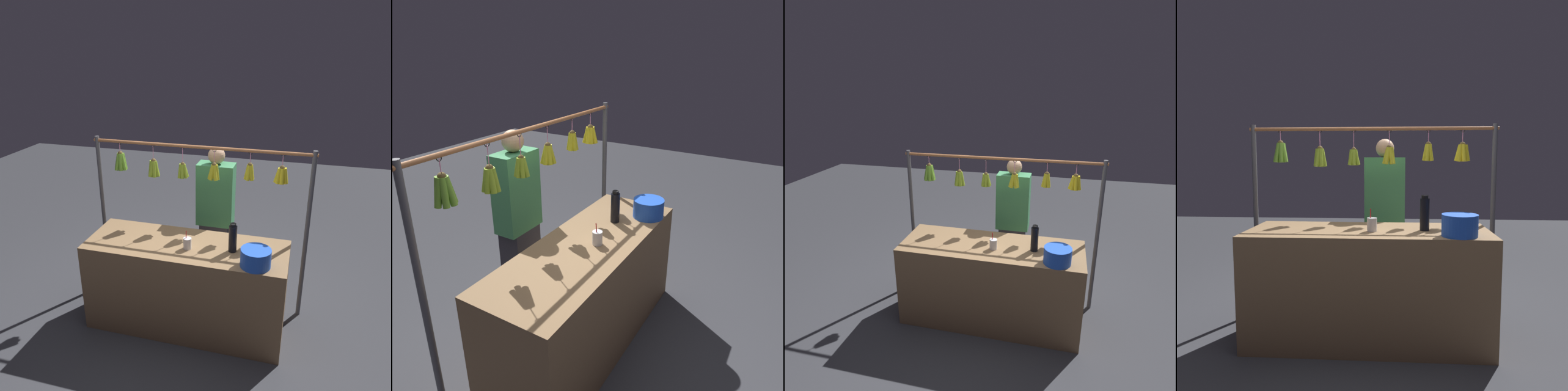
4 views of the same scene
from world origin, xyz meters
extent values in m
plane|color=#3B3C41|center=(0.00, 0.00, 0.00)|extent=(12.00, 12.00, 0.00)
cube|color=olive|center=(0.00, 0.00, 0.45)|extent=(1.89, 0.67, 0.90)
cylinder|color=#4C4C51|center=(-1.08, -0.44, 0.88)|extent=(0.04, 0.04, 1.76)
cylinder|color=#4C4C51|center=(1.08, -0.44, 0.88)|extent=(0.04, 0.04, 1.76)
cylinder|color=#9E6038|center=(0.00, -0.44, 1.72)|extent=(2.22, 0.03, 0.03)
torus|color=black|center=(-0.80, -0.44, 1.70)|extent=(0.04, 0.02, 0.04)
cylinder|color=pink|center=(-0.80, -0.44, 1.64)|extent=(0.01, 0.01, 0.12)
sphere|color=brown|center=(-0.80, -0.44, 1.58)|extent=(0.05, 0.05, 0.05)
cylinder|color=yellow|center=(-0.76, -0.44, 1.50)|extent=(0.08, 0.04, 0.15)
cylinder|color=yellow|center=(-0.77, -0.42, 1.50)|extent=(0.05, 0.05, 0.15)
cylinder|color=yellow|center=(-0.80, -0.41, 1.50)|extent=(0.05, 0.07, 0.15)
cylinder|color=yellow|center=(-0.83, -0.43, 1.50)|extent=(0.06, 0.05, 0.15)
cylinder|color=yellow|center=(-0.83, -0.45, 1.50)|extent=(0.06, 0.05, 0.15)
cylinder|color=yellow|center=(-0.80, -0.48, 1.50)|extent=(0.04, 0.06, 0.15)
cylinder|color=yellow|center=(-0.78, -0.47, 1.50)|extent=(0.06, 0.07, 0.15)
torus|color=black|center=(-0.50, -0.44, 1.70)|extent=(0.04, 0.01, 0.04)
cylinder|color=pink|center=(-0.50, -0.44, 1.64)|extent=(0.01, 0.01, 0.12)
sphere|color=brown|center=(-0.50, -0.44, 1.58)|extent=(0.05, 0.05, 0.05)
cylinder|color=gold|center=(-0.48, -0.44, 1.51)|extent=(0.06, 0.04, 0.15)
cylinder|color=gold|center=(-0.49, -0.42, 1.51)|extent=(0.05, 0.06, 0.15)
cylinder|color=gold|center=(-0.52, -0.43, 1.51)|extent=(0.06, 0.05, 0.15)
cylinder|color=gold|center=(-0.52, -0.46, 1.51)|extent=(0.06, 0.05, 0.15)
cylinder|color=gold|center=(-0.49, -0.46, 1.51)|extent=(0.04, 0.06, 0.15)
torus|color=black|center=(-0.16, -0.44, 1.70)|extent=(0.04, 0.01, 0.04)
cylinder|color=pink|center=(-0.16, -0.44, 1.63)|extent=(0.01, 0.01, 0.15)
sphere|color=brown|center=(-0.16, -0.44, 1.55)|extent=(0.05, 0.05, 0.05)
cylinder|color=gold|center=(-0.13, -0.44, 1.48)|extent=(0.07, 0.04, 0.15)
cylinder|color=gold|center=(-0.14, -0.42, 1.48)|extent=(0.06, 0.06, 0.16)
cylinder|color=gold|center=(-0.17, -0.42, 1.48)|extent=(0.06, 0.06, 0.16)
cylinder|color=gold|center=(-0.18, -0.44, 1.48)|extent=(0.06, 0.04, 0.15)
cylinder|color=gold|center=(-0.17, -0.47, 1.48)|extent=(0.05, 0.06, 0.15)
cylinder|color=gold|center=(-0.14, -0.46, 1.48)|extent=(0.06, 0.07, 0.16)
torus|color=black|center=(0.16, -0.44, 1.70)|extent=(0.04, 0.01, 0.04)
cylinder|color=pink|center=(0.16, -0.44, 1.62)|extent=(0.01, 0.01, 0.16)
sphere|color=brown|center=(0.16, -0.44, 1.53)|extent=(0.04, 0.04, 0.04)
cylinder|color=#8AAB29|center=(0.19, -0.44, 1.47)|extent=(0.05, 0.04, 0.14)
cylinder|color=#8AAB29|center=(0.18, -0.42, 1.47)|extent=(0.05, 0.05, 0.15)
cylinder|color=#8AAB29|center=(0.16, -0.41, 1.47)|extent=(0.04, 0.06, 0.14)
cylinder|color=#8AAB29|center=(0.14, -0.43, 1.47)|extent=(0.06, 0.04, 0.14)
cylinder|color=#8AAB29|center=(0.14, -0.46, 1.47)|extent=(0.06, 0.05, 0.15)
cylinder|color=#8AAB29|center=(0.15, -0.47, 1.47)|extent=(0.04, 0.06, 0.14)
cylinder|color=#8AAB29|center=(0.18, -0.46, 1.47)|extent=(0.05, 0.06, 0.15)
torus|color=black|center=(0.47, -0.44, 1.70)|extent=(0.04, 0.02, 0.04)
cylinder|color=pink|center=(0.47, -0.44, 1.62)|extent=(0.01, 0.01, 0.16)
sphere|color=brown|center=(0.47, -0.44, 1.54)|extent=(0.05, 0.05, 0.05)
cylinder|color=#88AB29|center=(0.50, -0.44, 1.46)|extent=(0.06, 0.04, 0.16)
cylinder|color=#88AB29|center=(0.48, -0.41, 1.46)|extent=(0.06, 0.08, 0.17)
cylinder|color=#88AB29|center=(0.46, -0.41, 1.46)|extent=(0.05, 0.06, 0.17)
cylinder|color=#88AB29|center=(0.44, -0.44, 1.46)|extent=(0.07, 0.04, 0.17)
cylinder|color=#88AB29|center=(0.45, -0.47, 1.46)|extent=(0.06, 0.07, 0.17)
cylinder|color=#88AB29|center=(0.49, -0.47, 1.46)|extent=(0.06, 0.06, 0.17)
torus|color=black|center=(0.83, -0.44, 1.70)|extent=(0.04, 0.01, 0.04)
cylinder|color=pink|center=(0.83, -0.44, 1.65)|extent=(0.01, 0.01, 0.10)
sphere|color=brown|center=(0.83, -0.44, 1.59)|extent=(0.05, 0.05, 0.05)
cylinder|color=#66A02D|center=(0.86, -0.44, 1.51)|extent=(0.08, 0.04, 0.18)
cylinder|color=#66A02D|center=(0.85, -0.41, 1.51)|extent=(0.06, 0.07, 0.18)
cylinder|color=#66A02D|center=(0.82, -0.41, 1.51)|extent=(0.05, 0.07, 0.18)
cylinder|color=#66A02D|center=(0.80, -0.43, 1.51)|extent=(0.07, 0.05, 0.18)
cylinder|color=#66A02D|center=(0.80, -0.46, 1.51)|extent=(0.06, 0.05, 0.18)
cylinder|color=#66A02D|center=(0.83, -0.48, 1.51)|extent=(0.04, 0.07, 0.18)
cylinder|color=#66A02D|center=(0.85, -0.47, 1.51)|extent=(0.05, 0.06, 0.18)
cylinder|color=black|center=(-0.44, 0.01, 1.02)|extent=(0.07, 0.07, 0.25)
cylinder|color=black|center=(-0.44, 0.01, 1.16)|extent=(0.05, 0.05, 0.02)
cylinder|color=blue|center=(-0.67, 0.21, 0.98)|extent=(0.26, 0.26, 0.16)
cylinder|color=silver|center=(-0.03, 0.07, 0.95)|extent=(0.08, 0.08, 0.11)
cylinder|color=red|center=(-0.02, 0.07, 0.98)|extent=(0.01, 0.02, 0.18)
cube|color=#2D2D38|center=(-0.11, -0.75, 0.39)|extent=(0.31, 0.21, 0.78)
cube|color=#3F8C59|center=(-0.11, -0.75, 1.13)|extent=(0.39, 0.21, 0.68)
sphere|color=tan|center=(-0.11, -0.75, 1.56)|extent=(0.18, 0.18, 0.18)
camera|label=1|loc=(-0.97, 3.17, 2.70)|focal=36.86mm
camera|label=2|loc=(2.12, 1.28, 2.29)|focal=34.79mm
camera|label=3|loc=(-0.65, 3.18, 2.56)|focal=31.92mm
camera|label=4|loc=(-0.21, 2.79, 1.44)|focal=33.04mm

